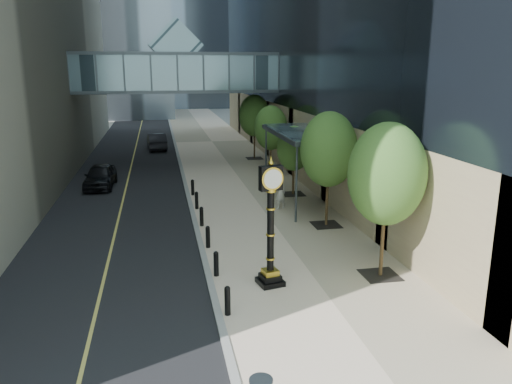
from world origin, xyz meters
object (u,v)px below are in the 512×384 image
at_px(street_clock, 270,232).
at_px(car_near, 100,176).
at_px(car_far, 157,141).
at_px(pedestrian, 281,194).

xyz_separation_m(street_clock, car_near, (-7.85, 17.45, -1.31)).
relative_size(street_clock, car_far, 0.98).
bearing_deg(car_far, street_clock, 92.70).
bearing_deg(car_far, pedestrian, 102.39).
distance_m(pedestrian, car_near, 13.07).
distance_m(car_near, car_far, 15.89).
distance_m(pedestrian, car_far, 23.98).
xyz_separation_m(street_clock, pedestrian, (2.84, 9.92, -1.17)).
height_order(pedestrian, car_near, pedestrian).
relative_size(car_near, car_far, 0.94).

